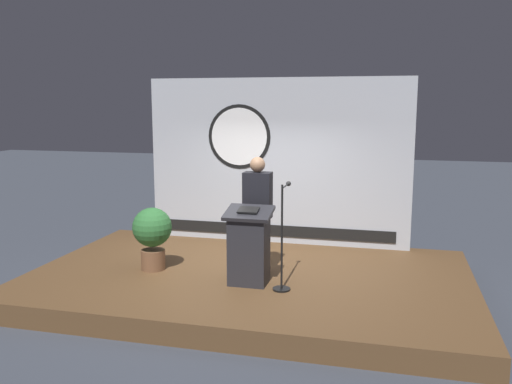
# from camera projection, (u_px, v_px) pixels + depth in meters

# --- Properties ---
(ground_plane) EXTENTS (40.00, 40.00, 0.00)m
(ground_plane) POSITION_uv_depth(u_px,v_px,m) (250.00, 292.00, 8.05)
(ground_plane) COLOR #383D47
(stage_platform) EXTENTS (6.40, 4.00, 0.30)m
(stage_platform) POSITION_uv_depth(u_px,v_px,m) (250.00, 282.00, 8.03)
(stage_platform) COLOR brown
(stage_platform) RESTS_ON ground
(banner_display) EXTENTS (4.67, 0.12, 2.92)m
(banner_display) POSITION_uv_depth(u_px,v_px,m) (275.00, 162.00, 9.53)
(banner_display) COLOR #B2B7C1
(banner_display) RESTS_ON stage_platform
(podium) EXTENTS (0.64, 0.50, 1.08)m
(podium) POSITION_uv_depth(u_px,v_px,m) (249.00, 247.00, 7.44)
(podium) COLOR #26262B
(podium) RESTS_ON stage_platform
(speaker_person) EXTENTS (0.40, 0.26, 1.72)m
(speaker_person) POSITION_uv_depth(u_px,v_px,m) (258.00, 215.00, 7.84)
(speaker_person) COLOR black
(speaker_person) RESTS_ON stage_platform
(microphone_stand) EXTENTS (0.24, 0.59, 1.43)m
(microphone_stand) POSITION_uv_depth(u_px,v_px,m) (283.00, 252.00, 7.24)
(microphone_stand) COLOR black
(microphone_stand) RESTS_ON stage_platform
(potted_plant) EXTENTS (0.59, 0.59, 0.94)m
(potted_plant) POSITION_uv_depth(u_px,v_px,m) (152.00, 232.00, 8.07)
(potted_plant) COLOR brown
(potted_plant) RESTS_ON stage_platform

